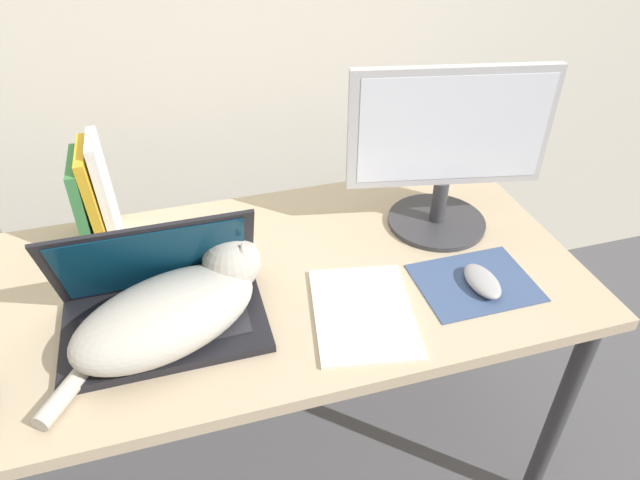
% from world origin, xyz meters
% --- Properties ---
extents(desk, '(1.44, 0.67, 0.70)m').
position_xyz_m(desk, '(0.00, 0.33, 0.63)').
color(desk, tan).
rests_on(desk, ground_plane).
extents(laptop, '(0.38, 0.24, 0.23)m').
position_xyz_m(laptop, '(-0.18, 0.26, 0.75)').
color(laptop, black).
rests_on(laptop, desk).
extents(cat, '(0.43, 0.32, 0.15)m').
position_xyz_m(cat, '(-0.15, 0.22, 0.76)').
color(cat, '#B2ADA3').
rests_on(cat, desk).
extents(external_monitor, '(0.44, 0.23, 0.39)m').
position_xyz_m(external_monitor, '(0.48, 0.41, 0.90)').
color(external_monitor, '#333338').
rests_on(external_monitor, desk).
extents(mousepad, '(0.24, 0.19, 0.00)m').
position_xyz_m(mousepad, '(0.46, 0.19, 0.70)').
color(mousepad, '#384C75').
rests_on(mousepad, desk).
extents(computer_mouse, '(0.06, 0.11, 0.03)m').
position_xyz_m(computer_mouse, '(0.47, 0.17, 0.72)').
color(computer_mouse, '#99999E').
rests_on(computer_mouse, mousepad).
extents(book_row, '(0.08, 0.16, 0.26)m').
position_xyz_m(book_row, '(-0.29, 0.57, 0.82)').
color(book_row, '#387A42').
rests_on(book_row, desk).
extents(notepad, '(0.24, 0.30, 0.01)m').
position_xyz_m(notepad, '(0.20, 0.17, 0.71)').
color(notepad, silver).
rests_on(notepad, desk).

